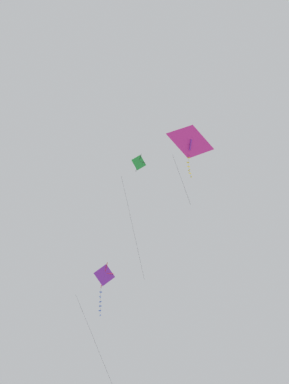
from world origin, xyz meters
name	(u,v)px	position (x,y,z in m)	size (l,w,h in m)	color
kite_diamond_far_centre	(138,165)	(5.74, -6.33, 26.52)	(1.67, 1.80, 9.72)	green
kite_delta_low_drifter	(190,142)	(0.77, -7.78, 25.99)	(1.56, 2.84, 5.21)	#DB2D93
kite_diamond_near_right	(104,277)	(7.51, -4.62, 17.59)	(2.77, 3.07, 8.74)	purple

